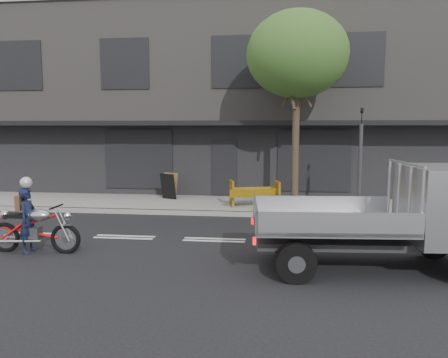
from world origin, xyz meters
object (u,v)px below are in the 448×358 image
motorcycle (35,228)px  flatbed_ute (428,209)px  street_tree (297,55)px  rider (28,220)px  construction_barrier (254,194)px  sandwich_board (168,186)px  traffic_light_pole (360,167)px

motorcycle → flatbed_ute: (8.58, -0.21, 0.69)m
street_tree → rider: bearing=-137.5°
street_tree → flatbed_ute: 7.61m
construction_barrier → sandwich_board: sandwich_board is taller
street_tree → construction_barrier: street_tree is taller
flatbed_ute → sandwich_board: bearing=131.0°
motorcycle → traffic_light_pole: bearing=29.6°
rider → flatbed_ute: 8.75m
motorcycle → rider: bearing=178.4°
flatbed_ute → street_tree: bearing=107.5°
motorcycle → sandwich_board: bearing=76.7°
rider → construction_barrier: 7.35m
flatbed_ute → rider: bearing=174.2°
street_tree → motorcycle: street_tree is taller
motorcycle → sandwich_board: size_ratio=2.21×
traffic_light_pole → construction_barrier: traffic_light_pole is taller
construction_barrier → sandwich_board: (-3.36, 1.41, 0.02)m
traffic_light_pole → motorcycle: size_ratio=1.60×
traffic_light_pole → flatbed_ute: (0.42, -5.16, -0.38)m
flatbed_ute → traffic_light_pole: bearing=90.2°
rider → sandwich_board: 7.04m
traffic_light_pole → street_tree: bearing=157.0°
rider → construction_barrier: size_ratio=0.90×
flatbed_ute → sandwich_board: (-7.15, 7.07, -0.62)m
flatbed_ute → construction_barrier: bearing=119.5°
street_tree → sandwich_board: street_tree is taller
rider → motorcycle: bearing=-91.6°
construction_barrier → sandwich_board: 3.64m
street_tree → traffic_light_pole: 4.23m
construction_barrier → sandwich_board: bearing=157.2°
street_tree → sandwich_board: size_ratio=6.82×
traffic_light_pole → motorcycle: 9.61m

